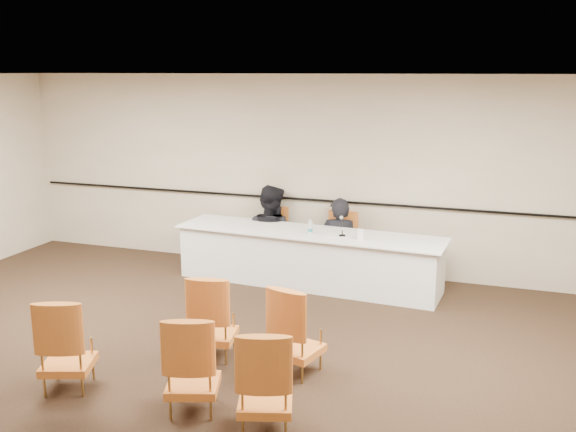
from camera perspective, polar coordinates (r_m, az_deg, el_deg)
The scene contains 19 objects.
floor at distance 6.74m, azimuth -7.96°, elevation -14.20°, with size 10.00×10.00×0.00m, color black.
ceiling at distance 6.01m, azimuth -8.86°, elevation 12.19°, with size 10.00×10.00×0.00m, color white.
wall_back at distance 9.86m, azimuth 2.33°, elevation 3.78°, with size 10.00×0.04×3.00m, color #B7AE90.
wall_rail at distance 9.89m, azimuth 2.24°, elevation 1.45°, with size 9.80×0.04×0.03m, color black.
panel_table at distance 9.31m, azimuth 1.80°, elevation -3.76°, with size 3.92×0.90×0.79m, color white, non-canonical shape.
panelist_main at distance 9.75m, azimuth 4.52°, elevation -3.12°, with size 0.60×0.39×1.65m, color black.
panelist_main_chair at distance 9.72m, azimuth 4.53°, elevation -2.57°, with size 0.50×0.50×0.95m, color #CC5E24, non-canonical shape.
panelist_second at distance 10.13m, azimuth -1.57°, elevation -2.22°, with size 0.87×0.68×1.79m, color black.
panelist_second_chair at distance 10.12m, azimuth -1.57°, elevation -1.92°, with size 0.50×0.50×0.95m, color #CC5E24, non-canonical shape.
papers at distance 9.01m, azimuth 4.43°, elevation -1.75°, with size 0.30×0.22×0.00m, color white.
microphone at distance 8.96m, azimuth 4.85°, elevation -0.98°, with size 0.09×0.19×0.26m, color black, non-canonical shape.
water_bottle at distance 9.06m, azimuth 1.99°, elevation -0.96°, with size 0.06×0.06×0.21m, color teal, non-canonical shape.
drinking_glass at distance 9.10m, azimuth 2.00°, elevation -1.26°, with size 0.06×0.06×0.10m, color silver.
coffee_cup at distance 8.81m, azimuth 6.45°, elevation -1.65°, with size 0.09×0.09×0.14m, color white.
aud_chair_front_mid at distance 7.02m, azimuth -6.67°, elevation -8.79°, with size 0.50×0.50×0.95m, color #CC5E24, non-canonical shape.
aud_chair_front_right at distance 6.63m, azimuth 0.78°, elevation -10.02°, with size 0.50×0.50×0.95m, color #CC5E24, non-canonical shape.
aud_chair_back_left at distance 6.68m, azimuth -19.07°, elevation -10.60°, with size 0.50×0.50×0.95m, color #CC5E24, non-canonical shape.
aud_chair_back_mid at distance 6.00m, azimuth -8.49°, elevation -12.74°, with size 0.50×0.50×0.95m, color #CC5E24, non-canonical shape.
aud_chair_back_right at distance 5.66m, azimuth -2.04°, elevation -14.26°, with size 0.50×0.50×0.95m, color #CC5E24, non-canonical shape.
Camera 1 is at (2.80, -5.32, 3.05)m, focal length 40.00 mm.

